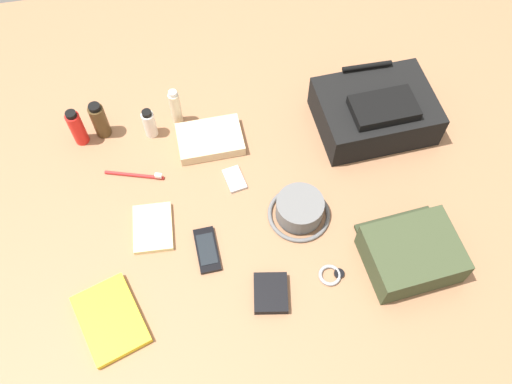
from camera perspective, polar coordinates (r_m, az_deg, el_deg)
The scene contains 16 objects.
ground_plane at distance 1.63m, azimuth 0.00°, elevation -0.93°, with size 2.64×2.02×0.02m, color #996947.
backpack at distance 1.76m, azimuth 12.35°, elevation 8.27°, with size 0.37×0.28×0.15m.
toiletry_pouch at distance 1.55m, azimuth 15.91°, elevation -6.14°, with size 0.26×0.26×0.10m.
bucket_hat at distance 1.57m, azimuth 4.57°, elevation -1.87°, with size 0.18×0.18×0.07m.
sunscreen_spray at distance 1.77m, azimuth -18.21°, elevation 6.41°, with size 0.04×0.04×0.14m.
cologne_bottle at distance 1.77m, azimuth -16.04°, elevation 7.22°, with size 0.05×0.05×0.13m.
toothpaste_tube at distance 1.74m, azimuth -11.08°, elevation 7.05°, with size 0.04×0.04×0.11m.
lotion_bottle at distance 1.74m, azimuth -8.41°, elevation 8.72°, with size 0.03×0.03×0.14m.
paperback_novel at distance 1.51m, azimuth -14.95°, elevation -12.76°, with size 0.21×0.24×0.02m.
cell_phone at distance 1.54m, azimuth -5.14°, elevation -6.04°, with size 0.06×0.14×0.01m.
media_player at distance 1.65m, azimuth -2.25°, elevation 1.34°, with size 0.07×0.09×0.01m.
wristwatch at distance 1.52m, azimuth 7.86°, elevation -8.58°, with size 0.07×0.06×0.01m.
toothbrush at distance 1.69m, azimuth -12.28°, elevation 1.74°, with size 0.18×0.06×0.02m.
wallet at distance 1.48m, azimuth 1.55°, elevation -10.52°, with size 0.09×0.11×0.02m, color black.
notepad at distance 1.59m, azimuth -10.73°, elevation -3.70°, with size 0.11×0.15×0.02m, color beige.
folded_towel at distance 1.72m, azimuth -4.82°, elevation 5.51°, with size 0.20×0.14×0.04m, color beige.
Camera 1 is at (-0.15, -0.79, 1.40)m, focal length 38.27 mm.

